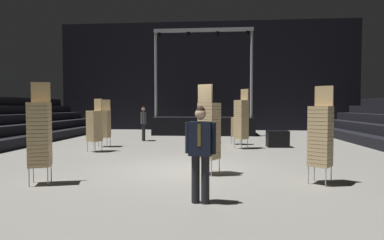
{
  "coord_description": "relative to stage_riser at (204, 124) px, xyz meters",
  "views": [
    {
      "loc": [
        0.93,
        -8.67,
        1.75
      ],
      "look_at": [
        0.24,
        -0.5,
        1.4
      ],
      "focal_mm": 29.68,
      "sensor_mm": 36.0,
      "label": 1
    }
  ],
  "objects": [
    {
      "name": "ground_plane",
      "position": [
        0.0,
        -11.22,
        -0.72
      ],
      "size": [
        22.0,
        30.0,
        0.1
      ],
      "primitive_type": "cube",
      "color": "gray"
    },
    {
      "name": "arena_end_wall",
      "position": [
        0.0,
        3.78,
        3.33
      ],
      "size": [
        22.0,
        0.3,
        8.0
      ],
      "primitive_type": "cube",
      "color": "black",
      "rests_on": "ground_plane"
    },
    {
      "name": "stage_riser",
      "position": [
        0.0,
        0.0,
        0.0
      ],
      "size": [
        6.17,
        2.63,
        6.35
      ],
      "color": "black",
      "rests_on": "ground_plane"
    },
    {
      "name": "man_with_tie",
      "position": [
        0.61,
        -14.23,
        0.33
      ],
      "size": [
        0.57,
        0.29,
        1.76
      ],
      "rotation": [
        0.0,
        0.0,
        2.99
      ],
      "color": "black",
      "rests_on": "ground_plane"
    },
    {
      "name": "chair_stack_front_left",
      "position": [
        -3.85,
        -8.03,
        0.36
      ],
      "size": [
        0.6,
        0.6,
        2.05
      ],
      "rotation": [
        0.0,
        0.0,
        2.64
      ],
      "color": "#B2B5BA",
      "rests_on": "ground_plane"
    },
    {
      "name": "chair_stack_front_right",
      "position": [
        -4.01,
        -6.55,
        0.36
      ],
      "size": [
        0.45,
        0.45,
        2.05
      ],
      "rotation": [
        0.0,
        0.0,
        3.13
      ],
      "color": "#B2B5BA",
      "rests_on": "ground_plane"
    },
    {
      "name": "chair_stack_mid_left",
      "position": [
        1.87,
        -6.64,
        0.57
      ],
      "size": [
        0.62,
        0.62,
        2.48
      ],
      "rotation": [
        0.0,
        0.0,
        2.31
      ],
      "color": "#B2B5BA",
      "rests_on": "ground_plane"
    },
    {
      "name": "chair_stack_mid_right",
      "position": [
        0.69,
        -11.76,
        0.49
      ],
      "size": [
        0.6,
        0.6,
        2.31
      ],
      "rotation": [
        0.0,
        0.0,
        5.74
      ],
      "color": "#B2B5BA",
      "rests_on": "ground_plane"
    },
    {
      "name": "chair_stack_mid_centre",
      "position": [
        3.22,
        -12.55,
        0.44
      ],
      "size": [
        0.61,
        0.61,
        2.22
      ],
      "rotation": [
        0.0,
        0.0,
        2.52
      ],
      "color": "#B2B5BA",
      "rests_on": "ground_plane"
    },
    {
      "name": "chair_stack_rear_left",
      "position": [
        1.78,
        -5.23,
        0.19
      ],
      "size": [
        0.56,
        0.56,
        1.71
      ],
      "rotation": [
        0.0,
        0.0,
        1.25
      ],
      "color": "#B2B5BA",
      "rests_on": "ground_plane"
    },
    {
      "name": "chair_stack_rear_right",
      "position": [
        -3.07,
        -13.12,
        0.49
      ],
      "size": [
        0.56,
        0.56,
        2.31
      ],
      "rotation": [
        0.0,
        0.0,
        3.46
      ],
      "color": "#B2B5BA",
      "rests_on": "ground_plane"
    },
    {
      "name": "crew_worker_near_stage",
      "position": [
        -2.87,
        -4.07,
        0.32
      ],
      "size": [
        0.36,
        0.56,
        1.75
      ],
      "rotation": [
        0.0,
        0.0,
        5.08
      ],
      "color": "black",
      "rests_on": "ground_plane"
    },
    {
      "name": "equipment_road_case",
      "position": [
        3.46,
        -6.03,
        -0.31
      ],
      "size": [
        0.93,
        0.65,
        0.71
      ],
      "primitive_type": "cube",
      "rotation": [
        0.0,
        0.0,
        0.05
      ],
      "color": "black",
      "rests_on": "ground_plane"
    }
  ]
}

